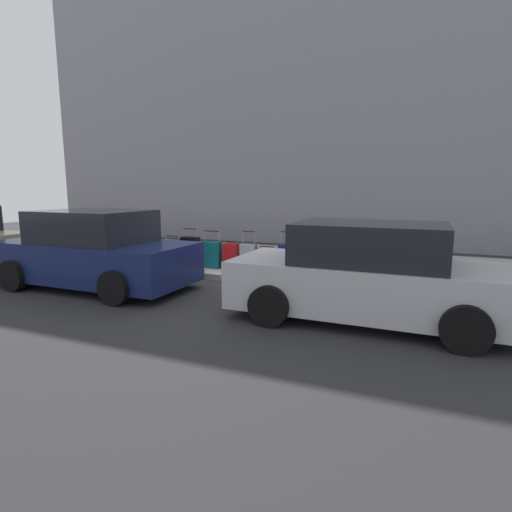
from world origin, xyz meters
name	(u,v)px	position (x,y,z in m)	size (l,w,h in m)	color
ground_plane	(234,282)	(0.00, 0.00, 0.00)	(40.00, 40.00, 0.00)	#28282B
sidewalk_curb	(273,261)	(0.00, -2.50, 0.07)	(18.00, 5.00, 0.14)	#9E9B93
building_facade_sidewalk_side	(324,95)	(0.00, -8.02, 5.63)	(24.00, 3.00, 11.25)	gray
suitcase_red_0	(375,270)	(-2.98, -0.59, 0.41)	(0.47, 0.21, 0.78)	red
suitcase_teal_1	(351,264)	(-2.47, -0.62, 0.48)	(0.36, 0.24, 0.99)	#0F606B
suitcase_black_2	(328,265)	(-2.01, -0.54, 0.46)	(0.35, 0.21, 0.69)	black
suitcase_olive_3	(309,261)	(-1.54, -0.67, 0.47)	(0.38, 0.23, 0.96)	#59601E
suitcase_navy_4	(287,260)	(-1.06, -0.60, 0.48)	(0.38, 0.25, 1.00)	navy
suitcase_maroon_5	(267,261)	(-0.57, -0.58, 0.43)	(0.40, 0.23, 0.64)	maroon
suitcase_silver_6	(249,258)	(-0.07, -0.66, 0.46)	(0.40, 0.23, 0.96)	#9EA0A8
suitcase_red_7	(231,256)	(0.40, -0.69, 0.46)	(0.35, 0.27, 0.69)	red
suitcase_teal_8	(212,255)	(0.93, -0.67, 0.47)	(0.50, 0.27, 0.93)	#0F606B
suitcase_black_9	(191,252)	(1.50, -0.62, 0.51)	(0.46, 0.27, 0.97)	black
suitcase_olive_10	(173,254)	(2.05, -0.64, 0.41)	(0.43, 0.19, 0.76)	#59601E
fire_hydrant	(150,247)	(2.74, -0.61, 0.57)	(0.39, 0.21, 0.82)	red
bollard_post	(125,245)	(3.42, -0.46, 0.59)	(0.15, 0.15, 0.90)	brown
parking_meter	(439,245)	(-4.16, -0.86, 0.97)	(0.12, 0.09, 1.27)	slate
parked_car_silver_0	(368,275)	(-3.10, 1.53, 0.73)	(4.30, 1.99, 1.56)	#B2B5BA
parked_car_navy_1	(95,252)	(2.51, 1.53, 0.76)	(4.24, 2.04, 1.63)	#141E4C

